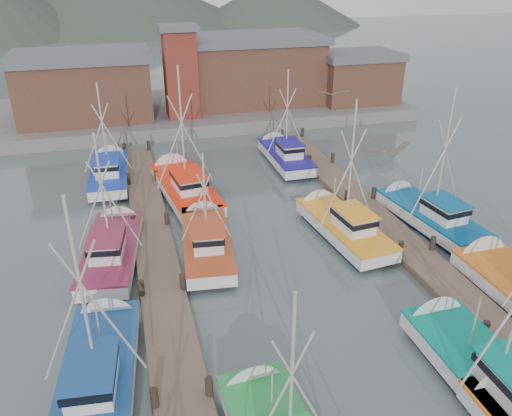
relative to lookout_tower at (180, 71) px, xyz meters
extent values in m
plane|color=#485655|center=(2.00, -33.00, -5.55)|extent=(260.00, 260.00, 0.00)
cube|color=brown|center=(-5.00, -29.00, -5.35)|extent=(2.20, 46.00, 0.40)
cylinder|color=black|center=(-6.00, -35.00, -5.10)|extent=(0.30, 0.30, 1.50)
cylinder|color=black|center=(-6.00, -28.00, -5.10)|extent=(0.30, 0.30, 1.50)
cylinder|color=black|center=(-6.00, -21.00, -5.10)|extent=(0.30, 0.30, 1.50)
cylinder|color=black|center=(-6.00, -14.00, -5.10)|extent=(0.30, 0.30, 1.50)
cylinder|color=black|center=(-6.00, -7.00, -5.10)|extent=(0.30, 0.30, 1.50)
cylinder|color=black|center=(-4.00, -35.00, -5.10)|extent=(0.30, 0.30, 1.50)
cylinder|color=black|center=(-4.00, -28.00, -5.10)|extent=(0.30, 0.30, 1.50)
cylinder|color=black|center=(-4.00, -21.00, -5.10)|extent=(0.30, 0.30, 1.50)
cylinder|color=black|center=(-4.00, -14.00, -5.10)|extent=(0.30, 0.30, 1.50)
cylinder|color=black|center=(-4.00, -7.00, -5.10)|extent=(0.30, 0.30, 1.50)
cube|color=brown|center=(9.00, -29.00, -5.35)|extent=(2.20, 46.00, 0.40)
cylinder|color=black|center=(8.00, -35.00, -5.10)|extent=(0.30, 0.30, 1.50)
cylinder|color=black|center=(8.00, -28.00, -5.10)|extent=(0.30, 0.30, 1.50)
cylinder|color=black|center=(8.00, -21.00, -5.10)|extent=(0.30, 0.30, 1.50)
cylinder|color=black|center=(8.00, -14.00, -5.10)|extent=(0.30, 0.30, 1.50)
cylinder|color=black|center=(8.00, -7.00, -5.10)|extent=(0.30, 0.30, 1.50)
cylinder|color=black|center=(10.00, -28.00, -5.10)|extent=(0.30, 0.30, 1.50)
cylinder|color=black|center=(10.00, -21.00, -5.10)|extent=(0.30, 0.30, 1.50)
cylinder|color=black|center=(10.00, -14.00, -5.10)|extent=(0.30, 0.30, 1.50)
cylinder|color=black|center=(10.00, -7.00, -5.10)|extent=(0.30, 0.30, 1.50)
cube|color=slate|center=(2.00, 4.00, -4.95)|extent=(44.00, 16.00, 1.20)
cube|color=brown|center=(-9.00, 2.00, -1.60)|extent=(12.00, 8.00, 5.50)
cube|color=#5A595E|center=(-9.00, 2.00, 1.50)|extent=(12.72, 8.48, 0.70)
cube|color=brown|center=(8.00, 4.00, -1.25)|extent=(14.00, 9.00, 6.20)
cube|color=#5A595E|center=(8.00, 4.00, 2.20)|extent=(14.84, 9.54, 0.70)
cube|color=brown|center=(19.00, 1.00, -2.10)|extent=(8.00, 6.00, 4.50)
cube|color=#5A595E|center=(19.00, 1.00, 0.50)|extent=(8.48, 6.36, 0.70)
cube|color=maroon|center=(0.00, 0.00, -0.35)|extent=(3.00, 3.00, 8.00)
cube|color=#5A595E|center=(0.00, 0.00, 3.90)|extent=(3.60, 3.60, 0.50)
cone|color=#3D463A|center=(-3.00, 97.00, -5.55)|extent=(140.00, 140.00, 30.00)
cone|color=#3D463A|center=(37.00, 87.00, -5.55)|extent=(90.00, 90.00, 24.00)
cone|color=silver|center=(6.51, -37.50, -5.00)|extent=(3.08, 1.16, 3.06)
cone|color=silver|center=(-2.42, -34.87, -5.00)|extent=(2.45, 1.22, 2.40)
cylinder|color=#B7B4A8|center=(-2.23, -38.86, -1.30)|extent=(0.11, 0.11, 6.31)
cylinder|color=#B7B4A8|center=(-2.72, -38.89, -2.04)|extent=(2.26, 0.19, 4.93)
cylinder|color=#B7B4A8|center=(-1.74, -38.84, -2.04)|extent=(2.26, 0.19, 4.93)
cylinder|color=#B7B4A8|center=(-2.30, -37.33, -3.25)|extent=(0.07, 0.07, 2.15)
cube|color=black|center=(6.40, -37.54, -5.50)|extent=(2.49, 7.64, 0.70)
cube|color=silver|center=(6.40, -37.54, -4.85)|extent=(2.83, 8.69, 0.80)
cube|color=#02826D|center=(6.40, -37.54, -4.47)|extent=(2.92, 8.77, 0.10)
cone|color=silver|center=(6.40, -33.20, -5.00)|extent=(2.72, 1.10, 2.71)
cylinder|color=#B7B4A8|center=(5.84, -37.72, -1.97)|extent=(2.33, 0.09, 5.08)
cylinder|color=#B7B4A8|center=(6.40, -35.98, -3.25)|extent=(0.07, 0.07, 2.42)
cube|color=black|center=(-7.96, -33.31, -5.50)|extent=(3.07, 7.35, 0.70)
cube|color=silver|center=(-7.96, -33.31, -4.85)|extent=(3.49, 8.36, 0.80)
cube|color=navy|center=(-7.96, -33.31, -4.47)|extent=(3.58, 8.44, 0.10)
cone|color=silver|center=(-7.53, -29.27, -5.00)|extent=(2.64, 1.36, 2.53)
cube|color=silver|center=(-8.07, -34.28, -3.90)|extent=(1.89, 2.60, 1.10)
cube|color=black|center=(-8.07, -34.28, -3.67)|extent=(2.02, 2.85, 0.28)
cube|color=navy|center=(-8.07, -34.28, -3.31)|extent=(2.14, 3.02, 0.07)
cylinder|color=#B7B4A8|center=(-7.98, -33.47, -0.79)|extent=(0.13, 0.13, 7.31)
cylinder|color=#B7B4A8|center=(-8.54, -33.41, -1.65)|extent=(2.61, 0.37, 5.72)
cylinder|color=#B7B4A8|center=(-7.43, -33.53, -1.65)|extent=(2.61, 0.37, 5.72)
cylinder|color=#B7B4A8|center=(-7.81, -31.86, -3.25)|extent=(0.08, 0.08, 2.44)
cone|color=silver|center=(11.78, -29.32, -5.00)|extent=(2.91, 1.11, 2.90)
cube|color=black|center=(-2.15, -24.45, -5.50)|extent=(2.98, 7.03, 0.70)
cube|color=silver|center=(-2.15, -24.45, -4.85)|extent=(3.38, 7.99, 0.80)
cube|color=#B3431C|center=(-2.15, -24.45, -4.47)|extent=(3.47, 8.08, 0.10)
cone|color=silver|center=(-1.71, -20.59, -5.00)|extent=(2.53, 1.37, 2.42)
cube|color=silver|center=(-2.25, -25.37, -3.90)|extent=(1.82, 2.49, 1.10)
cube|color=black|center=(-2.25, -25.37, -3.67)|extent=(1.94, 2.73, 0.28)
cube|color=#B3431C|center=(-2.25, -25.37, -3.31)|extent=(2.06, 2.90, 0.07)
cylinder|color=#B7B4A8|center=(-2.16, -24.60, -1.94)|extent=(0.12, 0.12, 5.02)
cylinder|color=#B7B4A8|center=(-2.66, -24.55, -2.53)|extent=(1.81, 0.28, 3.93)
cylinder|color=#B7B4A8|center=(-1.67, -24.66, -2.53)|extent=(1.81, 0.28, 3.93)
cylinder|color=#B7B4A8|center=(-1.99, -23.06, -3.25)|extent=(0.07, 0.07, 2.16)
cube|color=black|center=(6.05, -24.85, -5.50)|extent=(2.94, 7.10, 0.70)
cube|color=silver|center=(6.05, -24.85, -4.85)|extent=(3.35, 8.07, 0.80)
cube|color=orange|center=(6.05, -24.85, -4.47)|extent=(3.43, 8.15, 0.10)
cone|color=silver|center=(5.65, -20.95, -5.00)|extent=(2.55, 1.35, 2.45)
cube|color=silver|center=(6.15, -25.79, -3.90)|extent=(1.82, 2.50, 1.10)
cube|color=black|center=(6.15, -25.79, -3.67)|extent=(1.94, 2.75, 0.28)
cube|color=orange|center=(6.15, -25.79, -3.31)|extent=(2.06, 2.92, 0.07)
cylinder|color=#B7B4A8|center=(6.07, -25.01, -0.77)|extent=(0.12, 0.12, 7.36)
cylinder|color=#B7B4A8|center=(5.57, -25.06, -1.63)|extent=(2.62, 0.35, 5.75)
cylinder|color=#B7B4A8|center=(6.57, -24.95, -1.63)|extent=(2.62, 0.35, 5.75)
cylinder|color=#B7B4A8|center=(5.91, -23.44, -3.25)|extent=(0.07, 0.07, 2.19)
cube|color=black|center=(-7.32, -23.95, -5.50)|extent=(3.29, 7.29, 0.70)
cube|color=silver|center=(-7.32, -23.95, -4.85)|extent=(3.74, 8.28, 0.80)
cube|color=maroon|center=(-7.32, -23.95, -4.47)|extent=(3.83, 8.37, 0.10)
cone|color=silver|center=(-6.74, -20.01, -5.00)|extent=(2.63, 1.45, 2.49)
cube|color=silver|center=(-7.47, -24.90, -3.90)|extent=(1.94, 2.61, 1.10)
cube|color=black|center=(-7.47, -24.90, -3.67)|extent=(2.08, 2.86, 0.28)
cube|color=maroon|center=(-7.47, -24.90, -3.31)|extent=(2.21, 3.03, 0.07)
cylinder|color=#B7B4A8|center=(-7.35, -24.11, -1.26)|extent=(0.14, 0.14, 6.39)
cylinder|color=#B7B4A8|center=(-7.89, -24.03, -2.01)|extent=(2.28, 0.42, 5.00)
cylinder|color=#B7B4A8|center=(-6.81, -24.19, -2.01)|extent=(2.28, 0.42, 5.00)
cylinder|color=#B7B4A8|center=(-7.11, -22.53, -3.25)|extent=(0.08, 0.08, 2.40)
cube|color=black|center=(11.85, -25.02, -5.50)|extent=(3.07, 7.21, 0.70)
cube|color=silver|center=(11.85, -25.02, -4.85)|extent=(3.49, 8.19, 0.80)
cube|color=#035584|center=(11.85, -25.02, -4.47)|extent=(3.58, 8.28, 0.10)
cone|color=silver|center=(11.41, -21.08, -5.00)|extent=(2.62, 1.38, 2.51)
cube|color=silver|center=(11.96, -25.97, -3.90)|extent=(1.88, 2.55, 1.10)
cube|color=black|center=(11.96, -25.97, -3.67)|extent=(2.01, 2.80, 0.28)
cube|color=#035584|center=(11.96, -25.97, -3.31)|extent=(2.13, 2.97, 0.07)
cylinder|color=#B7B4A8|center=(11.87, -25.18, -0.63)|extent=(0.13, 0.13, 7.64)
cylinder|color=#B7B4A8|center=(11.34, -25.24, -1.53)|extent=(2.71, 0.39, 5.97)
cylinder|color=#B7B4A8|center=(12.40, -25.12, -1.53)|extent=(2.71, 0.39, 5.97)
cylinder|color=#B7B4A8|center=(11.69, -23.60, -3.25)|extent=(0.08, 0.08, 2.32)
cube|color=black|center=(-2.23, -16.57, -5.50)|extent=(3.58, 8.22, 0.70)
cube|color=silver|center=(-2.23, -16.57, -4.85)|extent=(4.07, 9.34, 0.80)
cube|color=#FF2A0A|center=(-2.23, -16.57, -4.47)|extent=(4.17, 9.44, 0.10)
cone|color=silver|center=(-2.81, -12.09, -5.00)|extent=(2.94, 1.45, 2.82)
cube|color=silver|center=(-2.09, -17.64, -3.90)|extent=(2.16, 2.92, 1.10)
cube|color=black|center=(-2.09, -17.64, -3.67)|extent=(2.31, 3.21, 0.28)
cube|color=#FF2A0A|center=(-2.09, -17.64, -3.31)|extent=(2.45, 3.40, 0.07)
cylinder|color=#B7B4A8|center=(-2.20, -16.75, -0.43)|extent=(0.14, 0.14, 8.04)
cylinder|color=#B7B4A8|center=(-2.78, -16.82, -1.37)|extent=(2.86, 0.46, 6.29)
cylinder|color=#B7B4A8|center=(-1.63, -16.67, -1.37)|extent=(2.86, 0.46, 6.29)
cylinder|color=#B7B4A8|center=(-2.43, -14.96, -3.25)|extent=(0.08, 0.08, 2.52)
cube|color=black|center=(6.54, -12.39, -5.50)|extent=(2.25, 6.81, 0.70)
cube|color=silver|center=(6.54, -12.39, -4.85)|extent=(2.56, 7.74, 0.80)
cube|color=navy|center=(6.54, -12.39, -4.47)|extent=(2.63, 7.82, 0.10)
cone|color=silver|center=(6.56, -8.53, -5.00)|extent=(2.42, 1.11, 2.42)
cube|color=silver|center=(6.53, -13.32, -3.90)|extent=(1.57, 2.33, 1.10)
cube|color=black|center=(6.53, -13.32, -3.67)|extent=(1.67, 2.56, 0.28)
cube|color=navy|center=(6.53, -13.32, -3.31)|extent=(1.78, 2.71, 0.07)
cylinder|color=#B7B4A8|center=(6.54, -12.55, -1.14)|extent=(0.11, 0.11, 6.61)
cylinder|color=#B7B4A8|center=(6.04, -12.54, -1.92)|extent=(2.36, 0.09, 5.17)
cylinder|color=#B7B4A8|center=(7.03, -12.55, -1.92)|extent=(2.36, 0.09, 5.17)
cylinder|color=#B7B4A8|center=(6.55, -11.00, -3.25)|extent=(0.06, 0.06, 2.16)
cube|color=black|center=(-7.32, -12.38, -5.50)|extent=(2.60, 7.12, 0.70)
cube|color=silver|center=(-7.32, -12.38, -4.85)|extent=(2.95, 8.09, 0.80)
cube|color=#1638B4|center=(-7.32, -12.38, -4.47)|extent=(3.04, 8.17, 0.10)
cone|color=silver|center=(-7.14, -8.39, -5.00)|extent=(2.54, 1.21, 2.49)
cube|color=silver|center=(-7.36, -13.33, -3.90)|extent=(1.71, 2.46, 1.10)
cube|color=black|center=(-7.36, -13.33, -3.67)|extent=(1.83, 2.71, 0.28)
cube|color=#1638B4|center=(-7.36, -13.33, -3.31)|extent=(1.94, 2.87, 0.07)
cylinder|color=#B7B4A8|center=(-7.32, -12.54, -1.26)|extent=(0.12, 0.12, 6.39)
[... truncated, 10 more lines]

